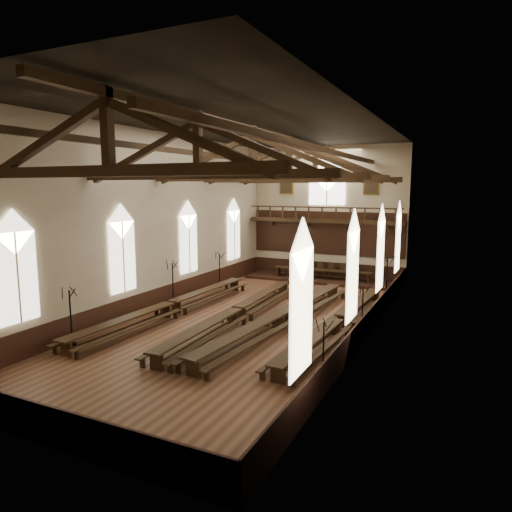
# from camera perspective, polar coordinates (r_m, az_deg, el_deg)

# --- Properties ---
(ground) EXTENTS (26.00, 26.00, 0.00)m
(ground) POSITION_cam_1_polar(r_m,az_deg,el_deg) (24.14, -0.43, -8.06)
(ground) COLOR brown
(ground) RESTS_ON ground
(room_walls) EXTENTS (26.00, 26.00, 26.00)m
(room_walls) POSITION_cam_1_polar(r_m,az_deg,el_deg) (23.14, -0.44, 7.46)
(room_walls) COLOR beige
(room_walls) RESTS_ON ground
(wainscot_band) EXTENTS (12.00, 26.00, 1.20)m
(wainscot_band) POSITION_cam_1_polar(r_m,az_deg,el_deg) (23.98, -0.43, -6.68)
(wainscot_band) COLOR #32180F
(wainscot_band) RESTS_ON ground
(side_windows) EXTENTS (11.85, 19.80, 4.50)m
(side_windows) POSITION_cam_1_polar(r_m,az_deg,el_deg) (23.35, -0.44, 0.77)
(side_windows) COLOR white
(side_windows) RESTS_ON room_walls
(end_window) EXTENTS (2.80, 0.12, 3.80)m
(end_window) POSITION_cam_1_polar(r_m,az_deg,el_deg) (35.19, 8.87, 8.98)
(end_window) COLOR white
(end_window) RESTS_ON room_walls
(minstrels_gallery) EXTENTS (11.80, 1.24, 3.70)m
(minstrels_gallery) POSITION_cam_1_polar(r_m,az_deg,el_deg) (35.09, 8.64, 3.56)
(minstrels_gallery) COLOR #332110
(minstrels_gallery) RESTS_ON room_walls
(portraits) EXTENTS (7.75, 0.09, 1.45)m
(portraits) POSITION_cam_1_polar(r_m,az_deg,el_deg) (35.19, 8.87, 8.78)
(portraits) COLOR brown
(portraits) RESTS_ON room_walls
(roof_trusses) EXTENTS (11.70, 25.70, 2.80)m
(roof_trusses) POSITION_cam_1_polar(r_m,az_deg,el_deg) (23.17, -0.45, 11.80)
(roof_trusses) COLOR #332110
(roof_trusses) RESTS_ON room_walls
(refectory_row_a) EXTENTS (1.77, 14.60, 0.77)m
(refectory_row_a) POSITION_cam_1_polar(r_m,az_deg,el_deg) (25.37, -10.60, -6.07)
(refectory_row_a) COLOR #332110
(refectory_row_a) RESTS_ON ground
(refectory_row_b) EXTENTS (1.78, 14.60, 0.77)m
(refectory_row_b) POSITION_cam_1_polar(r_m,az_deg,el_deg) (23.80, -2.48, -6.91)
(refectory_row_b) COLOR #332110
(refectory_row_b) RESTS_ON ground
(refectory_row_c) EXTENTS (2.25, 14.99, 0.80)m
(refectory_row_c) POSITION_cam_1_polar(r_m,az_deg,el_deg) (22.96, 3.25, -7.43)
(refectory_row_c) COLOR #332110
(refectory_row_c) RESTS_ON ground
(refectory_row_d) EXTENTS (1.84, 14.27, 0.73)m
(refectory_row_d) POSITION_cam_1_polar(r_m,az_deg,el_deg) (22.60, 10.37, -7.96)
(refectory_row_d) COLOR #332110
(refectory_row_d) RESTS_ON ground
(dais) EXTENTS (11.40, 2.87, 0.19)m
(dais) POSITION_cam_1_polar(r_m,az_deg,el_deg) (34.38, 8.22, -2.95)
(dais) COLOR #32180F
(dais) RESTS_ON ground
(high_table) EXTENTS (7.43, 1.19, 0.69)m
(high_table) POSITION_cam_1_polar(r_m,az_deg,el_deg) (34.25, 8.25, -1.84)
(high_table) COLOR #332110
(high_table) RESTS_ON dais
(high_chairs) EXTENTS (5.01, 0.52, 1.06)m
(high_chairs) POSITION_cam_1_polar(r_m,az_deg,el_deg) (34.94, 8.60, -1.66)
(high_chairs) COLOR #332110
(high_chairs) RESTS_ON dais
(candelabrum_left_near) EXTENTS (0.78, 0.76, 2.62)m
(candelabrum_left_near) POSITION_cam_1_polar(r_m,az_deg,el_deg) (21.85, -22.08, -8.31)
(candelabrum_left_near) COLOR black
(candelabrum_left_near) RESTS_ON ground
(candelabrum_left_mid) EXTENTS (0.82, 0.78, 2.71)m
(candelabrum_left_mid) POSITION_cam_1_polar(r_m,az_deg,el_deg) (27.31, -10.32, -4.45)
(candelabrum_left_mid) COLOR black
(candelabrum_left_mid) RESTS_ON ground
(candelabrum_left_far) EXTENTS (0.67, 0.77, 2.50)m
(candelabrum_left_far) POSITION_cam_1_polar(r_m,az_deg,el_deg) (31.80, -4.57, -2.61)
(candelabrum_left_far) COLOR black
(candelabrum_left_far) RESTS_ON ground
(candelabrum_right_near) EXTENTS (0.69, 0.66, 2.28)m
(candelabrum_right_near) POSITION_cam_1_polar(r_m,az_deg,el_deg) (17.04, 8.39, -12.91)
(candelabrum_right_near) COLOR black
(candelabrum_right_near) RESTS_ON ground
(candelabrum_right_mid) EXTENTS (0.67, 0.70, 2.33)m
(candelabrum_right_mid) POSITION_cam_1_polar(r_m,az_deg,el_deg) (22.90, 13.13, -7.37)
(candelabrum_right_mid) COLOR black
(candelabrum_right_mid) RESTS_ON ground
(candelabrum_right_far) EXTENTS (0.76, 0.87, 2.83)m
(candelabrum_right_far) POSITION_cam_1_polar(r_m,az_deg,el_deg) (29.29, 15.98, -3.69)
(candelabrum_right_far) COLOR black
(candelabrum_right_far) RESTS_ON ground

